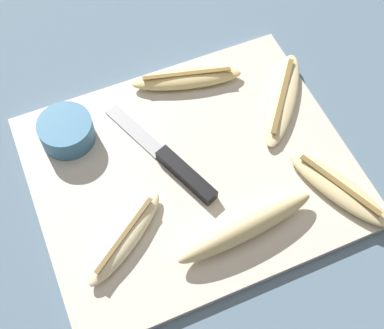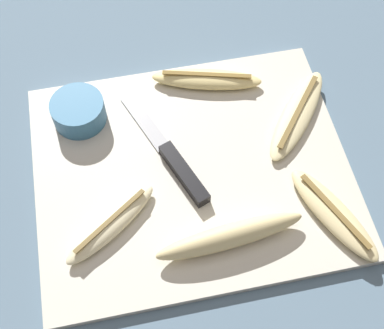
# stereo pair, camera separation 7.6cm
# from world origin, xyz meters

# --- Properties ---
(ground_plane) EXTENTS (4.00, 4.00, 0.00)m
(ground_plane) POSITION_xyz_m (0.00, 0.00, 0.00)
(ground_plane) COLOR slate
(cutting_board) EXTENTS (0.45, 0.38, 0.01)m
(cutting_board) POSITION_xyz_m (0.00, 0.00, 0.01)
(cutting_board) COLOR beige
(cutting_board) RESTS_ON ground_plane
(knife) EXTENTS (0.10, 0.22, 0.02)m
(knife) POSITION_xyz_m (-0.02, 0.01, 0.02)
(knife) COLOR black
(knife) RESTS_ON cutting_board
(banana_mellow_near) EXTENTS (0.20, 0.05, 0.04)m
(banana_mellow_near) POSITION_xyz_m (0.03, -0.12, 0.03)
(banana_mellow_near) COLOR beige
(banana_mellow_near) RESTS_ON cutting_board
(banana_soft_right) EXTENTS (0.15, 0.17, 0.02)m
(banana_soft_right) POSITION_xyz_m (0.17, 0.05, 0.02)
(banana_soft_right) COLOR beige
(banana_soft_right) RESTS_ON cutting_board
(banana_ripe_center) EXTENTS (0.11, 0.17, 0.02)m
(banana_ripe_center) POSITION_xyz_m (0.17, -0.11, 0.02)
(banana_ripe_center) COLOR beige
(banana_ripe_center) RESTS_ON cutting_board
(banana_pale_long) EXTENTS (0.15, 0.12, 0.02)m
(banana_pale_long) POSITION_xyz_m (-0.13, -0.07, 0.02)
(banana_pale_long) COLOR beige
(banana_pale_long) RESTS_ON cutting_board
(banana_golden_short) EXTENTS (0.18, 0.08, 0.02)m
(banana_golden_short) POSITION_xyz_m (0.05, 0.15, 0.02)
(banana_golden_short) COLOR #EDD689
(banana_golden_short) RESTS_ON cutting_board
(prep_bowl) EXTENTS (0.08, 0.08, 0.04)m
(prep_bowl) POSITION_xyz_m (-0.15, 0.12, 0.03)
(prep_bowl) COLOR teal
(prep_bowl) RESTS_ON cutting_board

